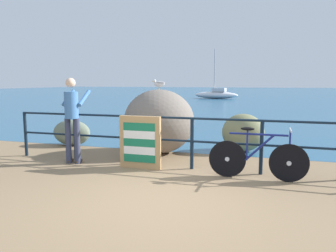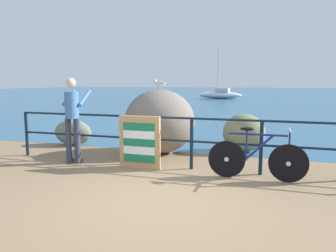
# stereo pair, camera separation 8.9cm
# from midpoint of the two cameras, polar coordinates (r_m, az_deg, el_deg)

# --- Properties ---
(ground_plane) EXTENTS (120.00, 120.00, 0.10)m
(ground_plane) POSITION_cam_midpoint_polar(r_m,az_deg,el_deg) (24.44, 13.73, 3.37)
(ground_plane) COLOR #846B4C
(sea_surface) EXTENTS (120.00, 90.00, 0.01)m
(sea_surface) POSITION_cam_midpoint_polar(r_m,az_deg,el_deg) (52.61, 15.65, 5.57)
(sea_surface) COLOR #285B7F
(sea_surface) RESTS_ON ground_plane
(promenade_railing) EXTENTS (7.91, 0.07, 1.02)m
(promenade_railing) POSITION_cam_midpoint_polar(r_m,az_deg,el_deg) (6.43, 3.78, -1.92)
(promenade_railing) COLOR black
(promenade_railing) RESTS_ON ground_plane
(bicycle) EXTENTS (1.70, 0.48, 0.92)m
(bicycle) POSITION_cam_midpoint_polar(r_m,az_deg,el_deg) (5.97, 14.83, -5.30)
(bicycle) COLOR black
(bicycle) RESTS_ON ground_plane
(person_at_railing) EXTENTS (0.49, 0.66, 1.78)m
(person_at_railing) POSITION_cam_midpoint_polar(r_m,az_deg,el_deg) (7.13, -16.56, 1.63)
(person_at_railing) COLOR #333851
(person_at_railing) RESTS_ON ground_plane
(folded_deckchair_stack) EXTENTS (0.84, 0.10, 1.04)m
(folded_deckchair_stack) POSITION_cam_midpoint_polar(r_m,az_deg,el_deg) (6.51, -5.25, -2.83)
(folded_deckchair_stack) COLOR tan
(folded_deckchair_stack) RESTS_ON ground_plane
(breakwater_boulder_main) EXTENTS (1.68, 1.62, 1.52)m
(breakwater_boulder_main) POSITION_cam_midpoint_polar(r_m,az_deg,el_deg) (7.87, -1.89, 0.79)
(breakwater_boulder_main) COLOR slate
(breakwater_boulder_main) RESTS_ON ground
(breakwater_boulder_left) EXTENTS (1.07, 0.61, 0.68)m
(breakwater_boulder_left) POSITION_cam_midpoint_polar(r_m,az_deg,el_deg) (9.25, -16.58, -1.11)
(breakwater_boulder_left) COLOR slate
(breakwater_boulder_left) RESTS_ON ground
(breakwater_boulder_right) EXTENTS (1.03, 0.86, 0.92)m
(breakwater_boulder_right) POSITION_cam_midpoint_polar(r_m,az_deg,el_deg) (8.28, 12.54, -1.12)
(breakwater_boulder_right) COLOR #747853
(breakwater_boulder_right) RESTS_ON ground
(seagull) EXTENTS (0.34, 0.13, 0.23)m
(seagull) POSITION_cam_midpoint_polar(r_m,az_deg,el_deg) (7.90, -1.85, 7.37)
(seagull) COLOR gold
(seagull) RESTS_ON breakwater_boulder_main
(sailboat) EXTENTS (4.54, 1.91, 4.90)m
(sailboat) POSITION_cam_midpoint_polar(r_m,az_deg,el_deg) (33.38, 8.28, 5.43)
(sailboat) COLOR white
(sailboat) RESTS_ON sea_surface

